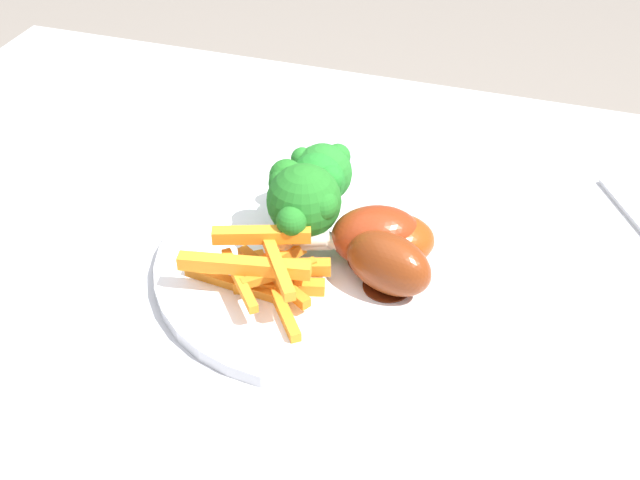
{
  "coord_description": "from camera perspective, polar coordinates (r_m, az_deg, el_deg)",
  "views": [
    {
      "loc": [
        -0.18,
        0.48,
        1.18
      ],
      "look_at": [
        -0.02,
        -0.02,
        0.77
      ],
      "focal_mm": 44.97,
      "sensor_mm": 36.0,
      "label": 1
    }
  ],
  "objects": [
    {
      "name": "dining_table",
      "position": [
        0.76,
        -1.74,
        -9.28
      ],
      "size": [
        1.02,
        0.76,
        0.74
      ],
      "color": "#B7B7BC",
      "rests_on": "ground_plane"
    },
    {
      "name": "dinner_plate",
      "position": [
        0.69,
        -0.0,
        -1.7
      ],
      "size": [
        0.28,
        0.28,
        0.01
      ],
      "primitive_type": "cylinder",
      "color": "white",
      "rests_on": "dining_table"
    },
    {
      "name": "broccoli_floret_front",
      "position": [
        0.71,
        -0.06,
        4.88
      ],
      "size": [
        0.05,
        0.05,
        0.07
      ],
      "color": "#92A357",
      "rests_on": "dinner_plate"
    },
    {
      "name": "broccoli_floret_middle",
      "position": [
        0.67,
        -1.55,
        2.93
      ],
      "size": [
        0.07,
        0.07,
        0.08
      ],
      "color": "#7DBA48",
      "rests_on": "dinner_plate"
    },
    {
      "name": "broccoli_floret_back",
      "position": [
        0.69,
        -0.14,
        4.07
      ],
      "size": [
        0.05,
        0.05,
        0.07
      ],
      "color": "#859F54",
      "rests_on": "dinner_plate"
    },
    {
      "name": "carrot_fries_pile",
      "position": [
        0.64,
        -3.96,
        -2.06
      ],
      "size": [
        0.12,
        0.1,
        0.04
      ],
      "color": "orange",
      "rests_on": "dinner_plate"
    },
    {
      "name": "chicken_drumstick_near",
      "position": [
        0.67,
        4.34,
        -0.05
      ],
      "size": [
        0.14,
        0.08,
        0.04
      ],
      "color": "#63230A",
      "rests_on": "dinner_plate"
    },
    {
      "name": "chicken_drumstick_far",
      "position": [
        0.64,
        4.46,
        -1.58
      ],
      "size": [
        0.13,
        0.07,
        0.05
      ],
      "color": "#531C0A",
      "rests_on": "dinner_plate"
    },
    {
      "name": "chicken_drumstick_extra",
      "position": [
        0.66,
        3.7,
        0.23
      ],
      "size": [
        0.13,
        0.08,
        0.05
      ],
      "color": "#621A0B",
      "rests_on": "dinner_plate"
    }
  ]
}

